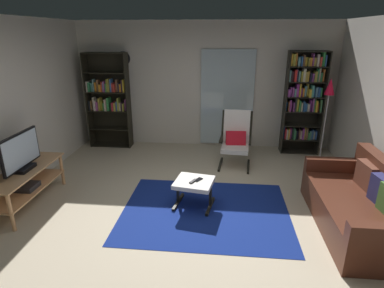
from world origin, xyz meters
name	(u,v)px	position (x,y,z in m)	size (l,w,h in m)	color
ground_plane	(190,214)	(0.00, 0.00, 0.00)	(7.02, 7.02, 0.00)	#C1B196
wall_back	(204,86)	(0.00, 2.90, 1.30)	(5.60, 0.06, 2.60)	silver
glass_door_panel	(227,99)	(0.48, 2.83, 1.05)	(1.10, 0.01, 2.00)	silver
area_rug	(205,211)	(0.20, 0.09, 0.00)	(2.31, 1.79, 0.01)	navy
tv_stand	(26,182)	(-2.36, 0.05, 0.36)	(0.47, 1.40, 0.54)	tan
television	(21,153)	(-2.36, 0.05, 0.79)	(0.20, 0.80, 0.54)	black
bookshelf_near_tv	(109,99)	(-2.01, 2.62, 1.04)	(0.88, 0.30, 1.99)	black
bookshelf_near_sofa	(303,98)	(1.98, 2.61, 1.14)	(0.74, 0.30, 2.04)	black
leather_sofa	(363,207)	(2.18, -0.10, 0.31)	(0.90, 1.85, 0.84)	#4F2619
lounge_armchair	(236,137)	(0.66, 1.81, 0.53)	(0.62, 0.70, 1.02)	black
ottoman	(194,185)	(0.03, 0.23, 0.33)	(0.59, 0.56, 0.40)	white
tv_remote	(193,181)	(0.02, 0.20, 0.41)	(0.04, 0.14, 0.02)	black
cell_phone	(198,180)	(0.08, 0.26, 0.40)	(0.07, 0.14, 0.01)	black
floor_lamp_by_shelf	(329,98)	(2.24, 1.92, 1.28)	(0.22, 0.22, 1.62)	#A5A5AD
wall_clock	(123,58)	(-1.69, 2.82, 1.85)	(0.29, 0.03, 0.29)	silver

